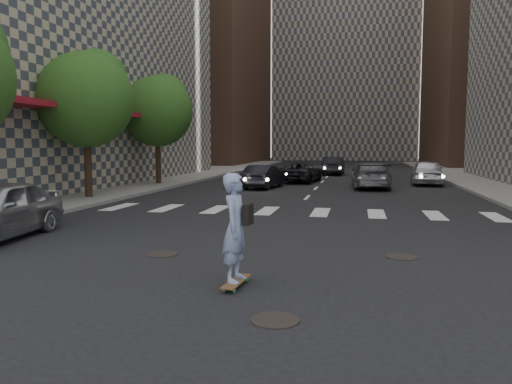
% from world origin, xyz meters
% --- Properties ---
extents(ground, '(160.00, 160.00, 0.00)m').
position_xyz_m(ground, '(0.00, 0.00, 0.00)').
color(ground, black).
rests_on(ground, ground).
extents(sidewalk_left, '(13.00, 80.00, 0.15)m').
position_xyz_m(sidewalk_left, '(-14.50, 20.00, 0.07)').
color(sidewalk_left, gray).
rests_on(sidewalk_left, ground).
extents(tower_left, '(18.00, 24.00, 40.00)m').
position_xyz_m(tower_left, '(-20.00, 55.00, 20.00)').
color(tower_left, brown).
rests_on(tower_left, ground).
extents(tower_center, '(22.00, 20.00, 48.00)m').
position_xyz_m(tower_center, '(0.00, 78.00, 24.00)').
color(tower_center, '#ADA08E').
rests_on(tower_center, ground).
extents(tree_b, '(4.20, 4.20, 6.60)m').
position_xyz_m(tree_b, '(-9.45, 11.14, 4.65)').
color(tree_b, '#382619').
rests_on(tree_b, sidewalk_left).
extents(tree_c, '(4.20, 4.20, 6.60)m').
position_xyz_m(tree_c, '(-9.45, 19.14, 4.65)').
color(tree_c, '#382619').
rests_on(tree_c, sidewalk_left).
extents(manhole_a, '(0.70, 0.70, 0.02)m').
position_xyz_m(manhole_a, '(1.20, -2.50, 0.01)').
color(manhole_a, black).
rests_on(manhole_a, ground).
extents(manhole_b, '(0.70, 0.70, 0.02)m').
position_xyz_m(manhole_b, '(-2.00, 1.20, 0.01)').
color(manhole_b, black).
rests_on(manhole_b, ground).
extents(manhole_c, '(0.70, 0.70, 0.02)m').
position_xyz_m(manhole_c, '(3.30, 2.00, 0.01)').
color(manhole_c, black).
rests_on(manhole_c, ground).
extents(skateboarder, '(0.53, 1.03, 2.01)m').
position_xyz_m(skateboarder, '(0.26, -0.96, 1.05)').
color(skateboarder, brown).
rests_on(skateboarder, ground).
extents(traffic_car_a, '(1.90, 4.18, 1.33)m').
position_xyz_m(traffic_car_a, '(-2.91, 18.42, 0.66)').
color(traffic_car_a, black).
rests_on(traffic_car_a, ground).
extents(traffic_car_b, '(2.29, 5.20, 1.49)m').
position_xyz_m(traffic_car_b, '(3.03, 19.76, 0.74)').
color(traffic_car_b, '#54565C').
rests_on(traffic_car_b, ground).
extents(traffic_car_c, '(2.74, 4.94, 1.31)m').
position_xyz_m(traffic_car_c, '(-1.39, 23.30, 0.65)').
color(traffic_car_c, black).
rests_on(traffic_car_c, ground).
extents(traffic_car_d, '(2.23, 4.74, 1.57)m').
position_xyz_m(traffic_car_d, '(6.50, 22.92, 0.78)').
color(traffic_car_d, silver).
rests_on(traffic_car_d, ground).
extents(traffic_car_e, '(1.70, 4.50, 1.47)m').
position_xyz_m(traffic_car_e, '(0.37, 32.00, 0.73)').
color(traffic_car_e, black).
rests_on(traffic_car_e, ground).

